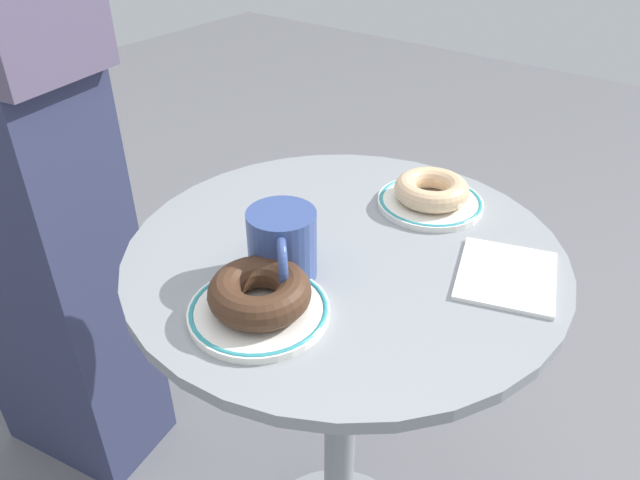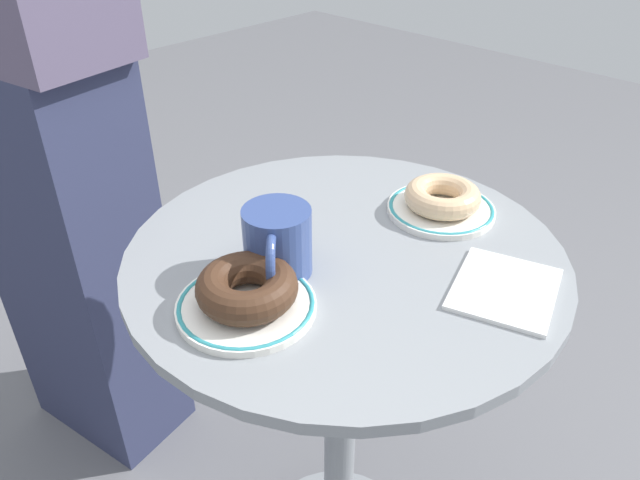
# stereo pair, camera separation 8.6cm
# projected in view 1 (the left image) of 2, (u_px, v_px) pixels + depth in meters

# --- Properties ---
(cafe_table) EXTENTS (0.63, 0.63, 0.77)m
(cafe_table) POSITION_uv_depth(u_px,v_px,m) (341.00, 374.00, 1.01)
(cafe_table) COLOR gray
(cafe_table) RESTS_ON ground
(plate_left) EXTENTS (0.18, 0.18, 0.01)m
(plate_left) POSITION_uv_depth(u_px,v_px,m) (257.00, 310.00, 0.75)
(plate_left) COLOR white
(plate_left) RESTS_ON cafe_table
(plate_right) EXTENTS (0.17, 0.17, 0.01)m
(plate_right) POSITION_uv_depth(u_px,v_px,m) (430.00, 202.00, 0.97)
(plate_right) COLOR white
(plate_right) RESTS_ON cafe_table
(donut_chocolate) EXTENTS (0.17, 0.17, 0.04)m
(donut_chocolate) POSITION_uv_depth(u_px,v_px,m) (259.00, 292.00, 0.73)
(donut_chocolate) COLOR #422819
(donut_chocolate) RESTS_ON plate_left
(donut_glazed) EXTENTS (0.13, 0.13, 0.03)m
(donut_glazed) POSITION_uv_depth(u_px,v_px,m) (431.00, 190.00, 0.96)
(donut_glazed) COLOR #E0B789
(donut_glazed) RESTS_ON plate_right
(paper_napkin) EXTENTS (0.18, 0.16, 0.01)m
(paper_napkin) POSITION_uv_depth(u_px,v_px,m) (507.00, 275.00, 0.81)
(paper_napkin) COLOR white
(paper_napkin) RESTS_ON cafe_table
(coffee_mug) EXTENTS (0.11, 0.11, 0.10)m
(coffee_mug) POSITION_uv_depth(u_px,v_px,m) (282.00, 245.00, 0.79)
(coffee_mug) COLOR #334784
(coffee_mug) RESTS_ON cafe_table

